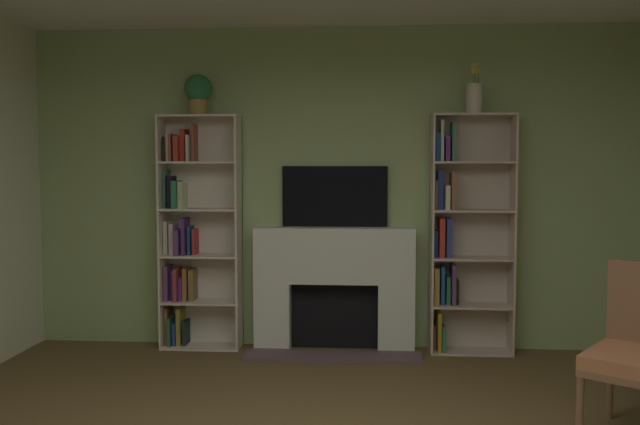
# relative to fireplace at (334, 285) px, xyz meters

# --- Properties ---
(wall_back_accent) EXTENTS (5.43, 0.06, 2.78)m
(wall_back_accent) POSITION_rel_fireplace_xyz_m (0.00, 0.15, 0.83)
(wall_back_accent) COLOR #A1BB77
(wall_back_accent) RESTS_ON ground_plane
(fireplace) EXTENTS (1.47, 0.54, 1.06)m
(fireplace) POSITION_rel_fireplace_xyz_m (0.00, 0.00, 0.00)
(fireplace) COLOR white
(fireplace) RESTS_ON ground_plane
(tv) EXTENTS (0.91, 0.06, 0.52)m
(tv) POSITION_rel_fireplace_xyz_m (0.00, 0.09, 0.76)
(tv) COLOR black
(tv) RESTS_ON fireplace
(bookshelf_left) EXTENTS (0.69, 0.27, 2.02)m
(bookshelf_left) POSITION_rel_fireplace_xyz_m (-1.24, 0.03, 0.43)
(bookshelf_left) COLOR beige
(bookshelf_left) RESTS_ON ground_plane
(bookshelf_right) EXTENTS (0.69, 0.27, 2.02)m
(bookshelf_right) POSITION_rel_fireplace_xyz_m (1.08, 0.03, 0.44)
(bookshelf_right) COLOR beige
(bookshelf_right) RESTS_ON ground_plane
(potted_plant) EXTENTS (0.24, 0.24, 0.35)m
(potted_plant) POSITION_rel_fireplace_xyz_m (-1.16, -0.03, 1.65)
(potted_plant) COLOR #9F7C42
(potted_plant) RESTS_ON bookshelf_left
(vase_with_flowers) EXTENTS (0.13, 0.13, 0.42)m
(vase_with_flowers) POSITION_rel_fireplace_xyz_m (1.16, -0.03, 1.60)
(vase_with_flowers) COLOR beige
(vase_with_flowers) RESTS_ON bookshelf_right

